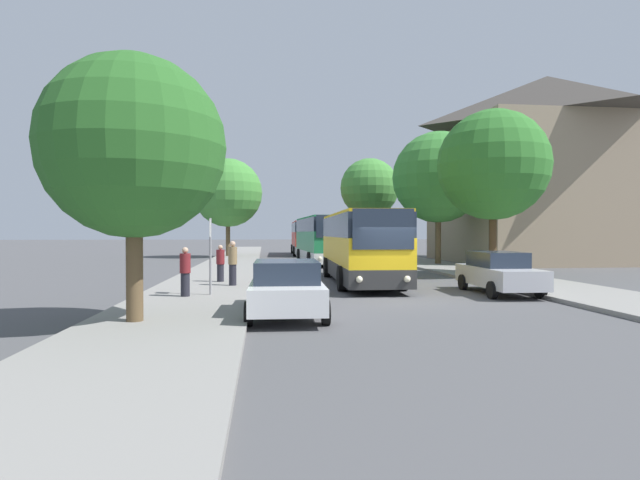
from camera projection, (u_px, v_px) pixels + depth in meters
name	position (u px, v px, depth m)	size (l,w,h in m)	color
ground_plane	(400.00, 300.00, 16.98)	(300.00, 300.00, 0.00)	#4C4C4F
sidewalk_left	(190.00, 301.00, 16.19)	(4.00, 120.00, 0.15)	gray
sidewalk_right	(591.00, 295.00, 17.76)	(4.00, 120.00, 0.15)	gray
building_right_background	(547.00, 169.00, 39.52)	(14.92, 13.95, 14.70)	gray
bus_front	(360.00, 246.00, 22.77)	(2.99, 10.63, 3.18)	#2D2D2D
bus_middle	(320.00, 239.00, 37.10)	(3.02, 11.21, 3.45)	silver
bus_rear	(306.00, 237.00, 51.39)	(3.07, 11.60, 3.42)	gray
parked_car_left_curb	(286.00, 288.00, 13.62)	(2.20, 4.41, 1.54)	silver
parked_car_right_near	(498.00, 272.00, 18.78)	(2.05, 4.55, 1.58)	#B7B7BC
parked_car_right_far	(358.00, 250.00, 44.59)	(2.07, 4.58, 1.43)	black
bus_stop_sign	(210.00, 247.00, 17.29)	(0.08, 0.45, 2.66)	gray
pedestrian_waiting_near	(185.00, 272.00, 16.84)	(0.36, 0.36, 1.66)	#23232D
pedestrian_waiting_far	(233.00, 263.00, 20.33)	(0.36, 0.36, 1.81)	#23232D
pedestrian_walking_back	(220.00, 263.00, 21.91)	(0.36, 0.36, 1.61)	#23232D
tree_left_near	(134.00, 148.00, 12.09)	(4.44, 4.44, 6.45)	brown
tree_left_far	(228.00, 193.00, 45.98)	(6.31, 6.31, 8.99)	brown
tree_right_near	(438.00, 177.00, 34.51)	(6.31, 6.31, 9.14)	brown
tree_right_mid	(493.00, 165.00, 26.10)	(5.77, 5.77, 8.59)	#47331E
tree_right_far	(370.00, 188.00, 50.54)	(5.94, 5.94, 9.68)	#513D23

